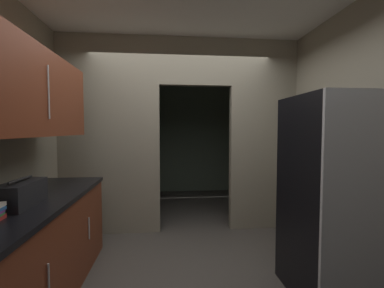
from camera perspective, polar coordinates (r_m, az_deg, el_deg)
The scene contains 8 objects.
ground at distance 2.82m, azimuth -0.58°, elevation -27.96°, with size 20.00×20.00×0.00m, color #47423D.
kitchen_overhead_slab at distance 3.10m, azimuth -1.34°, elevation 28.45°, with size 3.77×6.58×0.06m, color silver.
kitchen_partition at distance 3.70m, azimuth -3.35°, elevation 3.42°, with size 3.37×0.12×2.75m.
adjoining_room_shell at distance 5.43m, azimuth -3.47°, elevation 2.25°, with size 3.37×2.50×2.75m.
refrigerator at distance 2.60m, azimuth 29.38°, elevation -10.20°, with size 0.76×0.78×1.75m.
lower_cabinet_run at distance 2.67m, azimuth -32.09°, elevation -19.71°, with size 0.70×2.06×0.88m.
upper_cabinet_counterside at distance 2.49m, azimuth -32.97°, elevation 9.64°, with size 0.36×1.85×0.72m.
boombox at distance 2.36m, azimuth -33.57°, elevation -9.17°, with size 0.20×0.44×0.21m.
Camera 1 is at (-0.22, -2.41, 1.45)m, focal length 24.19 mm.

